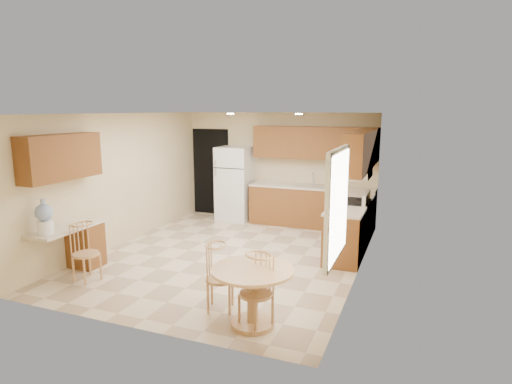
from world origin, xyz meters
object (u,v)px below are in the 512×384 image
at_px(chair_desk, 81,248).
at_px(water_crock, 44,218).
at_px(chair_table_b, 253,287).
at_px(refrigerator, 235,184).
at_px(chair_table_a, 217,273).
at_px(stove, 350,224).
at_px(dining_table, 253,289).

height_order(chair_desk, water_crock, water_crock).
height_order(chair_table_b, chair_desk, chair_table_b).
height_order(refrigerator, chair_desk, refrigerator).
bearing_deg(chair_table_a, refrigerator, -175.49).
bearing_deg(chair_table_b, chair_desk, 17.71).
bearing_deg(refrigerator, chair_table_a, -68.77).
distance_m(refrigerator, stove, 3.15).
distance_m(refrigerator, chair_table_a, 4.75).
distance_m(stove, dining_table, 3.42).
relative_size(stove, water_crock, 2.09).
distance_m(dining_table, chair_table_a, 0.58).
height_order(stove, chair_table_b, stove).
height_order(chair_table_a, water_crock, water_crock).
xyz_separation_m(chair_desk, water_crock, (-0.45, -0.21, 0.47)).
bearing_deg(stove, dining_table, -100.27).
bearing_deg(chair_table_a, stove, 143.35).
bearing_deg(water_crock, chair_desk, 24.53).
xyz_separation_m(refrigerator, water_crock, (-1.05, -4.49, 0.15)).
height_order(refrigerator, chair_table_b, refrigerator).
bearing_deg(chair_desk, refrigerator, -174.73).
bearing_deg(water_crock, stove, 39.80).
bearing_deg(dining_table, refrigerator, 116.31).
relative_size(stove, dining_table, 1.11).
bearing_deg(chair_table_b, stove, -73.64).
relative_size(chair_table_b, water_crock, 1.71).
bearing_deg(chair_desk, chair_table_b, 95.42).
bearing_deg(chair_desk, water_crock, -52.23).
distance_m(refrigerator, dining_table, 5.13).
bearing_deg(stove, water_crock, -140.20).
bearing_deg(chair_table_a, chair_table_b, 49.15).
relative_size(chair_desk, water_crock, 1.69).
distance_m(dining_table, water_crock, 3.36).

